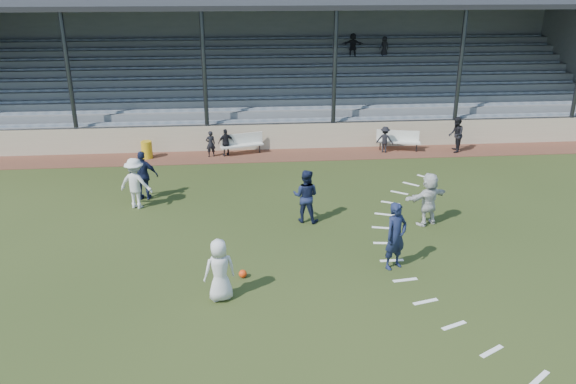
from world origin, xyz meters
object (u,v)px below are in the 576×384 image
object	(u,v)px
bench_right	(398,139)
player_navy_lead	(396,236)
bench_left	(242,142)
football	(243,274)
player_white_lead	(220,270)
official	(456,135)
trash_bin	(147,150)

from	to	relation	value
bench_right	player_navy_lead	distance (m)	11.62
bench_left	football	size ratio (longest dim) A/B	8.97
football	player_white_lead	xyz separation A→B (m)	(-0.58, -1.04, 0.73)
player_navy_lead	official	xyz separation A→B (m)	(5.81, 10.66, -0.14)
bench_left	official	size ratio (longest dim) A/B	1.22
football	official	distance (m)	14.88
trash_bin	player_navy_lead	bearing A→B (deg)	-52.19
bench_right	trash_bin	bearing A→B (deg)	-165.00
bench_left	official	xyz separation A→B (m)	(9.99, -0.59, 0.27)
bench_right	player_white_lead	bearing A→B (deg)	-109.13
player_white_lead	football	bearing A→B (deg)	-136.56
player_white_lead	player_navy_lead	world-z (taller)	player_navy_lead
player_navy_lead	bench_left	bearing A→B (deg)	82.33
trash_bin	bench_right	bearing A→B (deg)	0.94
football	player_white_lead	size ratio (longest dim) A/B	0.13
bench_right	official	bearing A→B (deg)	3.29
football	player_navy_lead	xyz separation A→B (m)	(4.33, 0.20, 0.88)
player_white_lead	official	xyz separation A→B (m)	(10.72, 11.90, 0.01)
bench_right	official	size ratio (longest dim) A/B	1.23
bench_left	bench_right	bearing A→B (deg)	-16.89
football	player_white_lead	bearing A→B (deg)	-119.23
bench_right	trash_bin	world-z (taller)	bench_right
bench_right	football	xyz separation A→B (m)	(-7.53, -11.36, -0.47)
official	bench_right	bearing A→B (deg)	-85.83
bench_left	trash_bin	world-z (taller)	bench_left
football	official	xyz separation A→B (m)	(10.14, 10.86, 0.74)
player_white_lead	official	distance (m)	16.02
bench_left	player_white_lead	world-z (taller)	player_white_lead
bench_right	player_white_lead	world-z (taller)	player_white_lead
bench_right	player_navy_lead	bearing A→B (deg)	-91.91
player_white_lead	player_navy_lead	xyz separation A→B (m)	(4.92, 1.24, 0.15)
trash_bin	bench_left	bearing A→B (deg)	3.76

